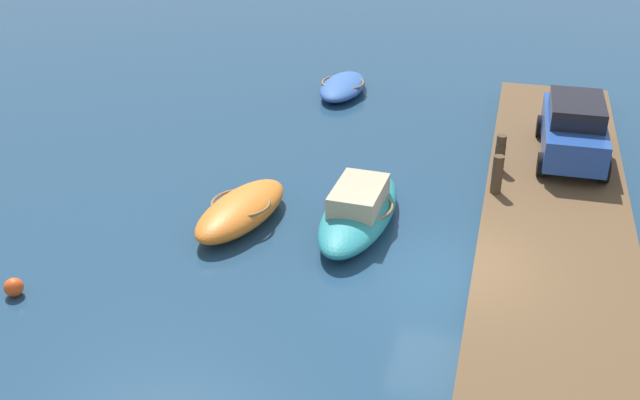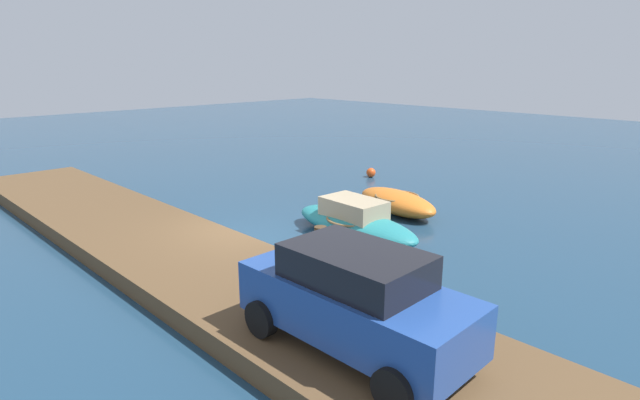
% 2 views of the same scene
% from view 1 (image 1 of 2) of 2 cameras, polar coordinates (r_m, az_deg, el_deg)
% --- Properties ---
extents(ground_plane, '(84.00, 84.00, 0.00)m').
position_cam_1_polar(ground_plane, '(17.13, 9.86, -5.80)').
color(ground_plane, navy).
extents(dock_platform, '(24.80, 3.56, 0.44)m').
position_cam_1_polar(dock_platform, '(17.06, 17.34, -6.07)').
color(dock_platform, brown).
rests_on(dock_platform, ground_plane).
extents(rowboat_orange, '(3.65, 2.11, 0.74)m').
position_cam_1_polar(rowboat_orange, '(18.89, -5.93, -0.74)').
color(rowboat_orange, orange).
rests_on(rowboat_orange, ground_plane).
extents(motorboat_teal, '(4.53, 1.83, 1.12)m').
position_cam_1_polar(motorboat_teal, '(18.69, 2.93, -0.70)').
color(motorboat_teal, teal).
rests_on(motorboat_teal, ground_plane).
extents(rowboat_blue, '(3.11, 1.58, 0.56)m').
position_cam_1_polar(rowboat_blue, '(27.44, 1.72, 8.51)').
color(rowboat_blue, '#2D569E').
rests_on(rowboat_blue, ground_plane).
extents(mooring_post_west, '(0.28, 0.28, 1.01)m').
position_cam_1_polar(mooring_post_west, '(19.81, 13.14, 1.88)').
color(mooring_post_west, '#47331E').
rests_on(mooring_post_west, dock_platform).
extents(mooring_post_mid_west, '(0.27, 0.27, 0.76)m').
position_cam_1_polar(mooring_post_mid_west, '(21.09, 13.30, 3.13)').
color(mooring_post_mid_west, '#47331E').
rests_on(mooring_post_mid_west, dock_platform).
extents(mooring_post_mid_east, '(0.26, 0.26, 1.01)m').
position_cam_1_polar(mooring_post_mid_east, '(21.06, 13.34, 3.46)').
color(mooring_post_mid_east, '#47331E').
rests_on(mooring_post_mid_east, dock_platform).
extents(parked_car, '(3.97, 1.88, 1.71)m').
position_cam_1_polar(parked_car, '(22.22, 18.48, 5.12)').
color(parked_car, '#234793').
rests_on(parked_car, dock_platform).
extents(marker_buoy, '(0.41, 0.41, 0.41)m').
position_cam_1_polar(marker_buoy, '(17.49, -21.97, -6.08)').
color(marker_buoy, '#E54C19').
rests_on(marker_buoy, ground_plane).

